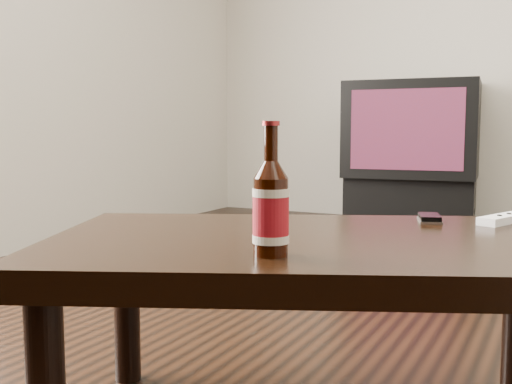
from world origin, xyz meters
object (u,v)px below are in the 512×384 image
at_px(remote, 503,219).
at_px(coffee_table, 325,264).
at_px(tv, 412,130).
at_px(phone, 429,218).
at_px(beer_bottle, 271,209).
at_px(tv_stand, 410,201).

bearing_deg(remote, coffee_table, -108.01).
distance_m(tv, phone, 2.81).
relative_size(beer_bottle, phone, 2.17).
bearing_deg(phone, beer_bottle, -124.49).
xyz_separation_m(tv, phone, (0.67, -2.72, -0.23)).
bearing_deg(beer_bottle, coffee_table, 85.62).
distance_m(tv_stand, coffee_table, 3.10).
bearing_deg(tv_stand, tv, -90.00).
bearing_deg(tv, coffee_table, -85.88).
bearing_deg(tv_stand, beer_bottle, -86.84).
distance_m(coffee_table, beer_bottle, 0.27).
distance_m(tv_stand, remote, 2.81).
height_order(tv_stand, beer_bottle, beer_bottle).
height_order(beer_bottle, phone, beer_bottle).
distance_m(beer_bottle, phone, 0.59).
height_order(tv, phone, tv).
xyz_separation_m(tv_stand, phone, (0.67, -2.72, 0.27)).
relative_size(tv_stand, coffee_table, 0.64).
bearing_deg(tv_stand, coffee_table, -85.88).
xyz_separation_m(tv, beer_bottle, (0.50, -3.28, -0.15)).
bearing_deg(beer_bottle, remote, 61.31).
bearing_deg(beer_bottle, tv_stand, 98.70).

